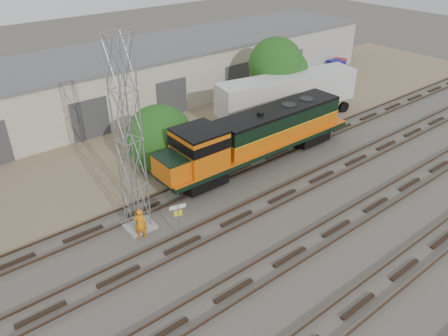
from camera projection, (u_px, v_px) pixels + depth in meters
ground at (299, 207)px, 28.12m from camera, size 140.00×140.00×0.00m
dirt_strip at (172, 131)px, 38.27m from camera, size 80.00×16.00×0.02m
tracks at (336, 229)px, 26.05m from camera, size 80.00×20.40×0.28m
warehouse at (126, 79)px, 42.37m from camera, size 58.40×10.40×5.30m
locomotive at (256, 136)px, 31.92m from camera, size 16.83×2.95×4.05m
signal_tower at (129, 144)px, 23.56m from camera, size 1.69×1.69×11.48m
sign_post at (178, 215)px, 24.63m from camera, size 0.93×0.28×2.33m
worker at (140, 224)px, 24.95m from camera, size 0.87×0.77×1.99m
semi_trailer at (290, 92)px, 39.27m from camera, size 13.76×5.19×4.15m
dumpster_blue at (336, 67)px, 52.24m from camera, size 1.89×1.81×1.50m
dumpster_red at (339, 65)px, 53.08m from camera, size 1.95×1.90×1.40m
tree_mid at (164, 140)px, 31.85m from camera, size 5.29×5.04×5.04m
tree_east at (279, 66)px, 40.73m from camera, size 5.36×5.10×6.89m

